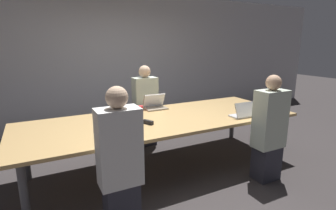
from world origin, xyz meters
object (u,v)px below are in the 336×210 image
laptop_near_left (116,135)px  laptop_far_center (155,104)px  person_far_center (145,107)px  cup_far_center (141,109)px  person_near_right (269,131)px  person_near_left (120,162)px  stapler (148,122)px  laptop_near_right (244,113)px  cup_near_right (258,111)px

laptop_near_left → laptop_far_center: laptop_far_center is taller
person_far_center → cup_far_center: 0.53m
person_near_right → person_far_center: person_far_center is taller
laptop_near_left → cup_far_center: 1.25m
laptop_near_left → person_near_left: 0.40m
stapler → person_near_left: bearing=-154.5°
laptop_near_right → stapler: (-1.34, 0.31, -0.04)m
person_near_left → stapler: (0.61, 0.76, 0.09)m
cup_far_center → stapler: 0.67m
person_near_left → person_far_center: bearing=-118.9°
cup_near_right → laptop_near_right: bearing=-174.9°
laptop_near_right → laptop_far_center: 1.37m
person_far_center → stapler: bearing=-110.5°
person_near_left → laptop_far_center: person_near_left is taller
laptop_far_center → person_far_center: person_far_center is taller
cup_near_right → person_far_center: person_far_center is taller
laptop_far_center → cup_near_right: bearing=-39.3°
laptop_far_center → person_far_center: bearing=90.3°
laptop_near_right → cup_far_center: bearing=-39.1°
laptop_near_right → stapler: size_ratio=2.38×
laptop_far_center → stapler: laptop_far_center is taller
person_near_left → stapler: bearing=-128.9°
laptop_near_right → cup_near_right: laptop_near_right is taller
cup_far_center → person_far_center: bearing=59.9°
laptop_far_center → stapler: bearing=-120.5°
person_far_center → cup_far_center: person_far_center is taller
person_near_right → person_far_center: 2.08m
person_near_left → person_far_center: size_ratio=1.00×
cup_near_right → laptop_far_center: 1.56m
cup_near_right → person_far_center: size_ratio=0.07×
cup_near_right → cup_far_center: 1.74m
person_far_center → laptop_near_right: bearing=-56.6°
laptop_near_left → stapler: size_ratio=2.13×
cup_far_center → laptop_near_right: bearing=-39.1°
person_near_right → stapler: person_near_right is taller
person_near_left → person_far_center: 2.12m
laptop_near_left → person_far_center: person_far_center is taller
laptop_near_left → person_near_right: bearing=169.3°
laptop_near_left → person_near_right: size_ratio=0.24×
cup_near_right → stapler: (-1.62, 0.29, -0.02)m
laptop_far_center → laptop_near_right: bearing=-47.5°
laptop_far_center → stapler: 0.82m
cup_far_center → stapler: bearing=-103.2°
laptop_near_left → person_near_left: person_near_left is taller
stapler → laptop_near_right: bearing=-38.6°
person_far_center → cup_far_center: size_ratio=16.51×
cup_near_right → person_far_center: (-1.21, 1.39, -0.11)m
person_near_left → stapler: size_ratio=9.05×
person_near_right → laptop_near_left: bearing=-10.7°
laptop_far_center → cup_far_center: 0.27m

